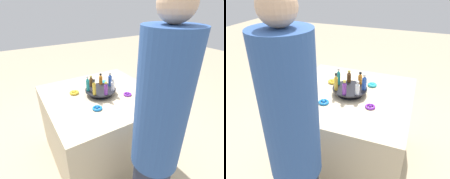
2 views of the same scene
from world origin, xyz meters
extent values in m
plane|color=tan|center=(0.00, 0.00, 0.00)|extent=(12.00, 12.00, 0.00)
cube|color=beige|center=(0.00, 0.00, 0.40)|extent=(1.06, 1.06, 0.79)
cylinder|color=black|center=(0.00, 0.00, 0.80)|extent=(0.22, 0.22, 0.01)
cylinder|color=black|center=(0.00, 0.00, 0.82)|extent=(0.12, 0.12, 0.04)
cylinder|color=black|center=(0.00, 0.00, 0.84)|extent=(0.30, 0.30, 0.01)
cylinder|color=#234CAD|center=(0.12, 0.02, 0.90)|extent=(0.04, 0.04, 0.10)
cone|color=#234CAD|center=(0.12, 0.02, 0.96)|extent=(0.04, 0.04, 0.02)
cylinder|color=silver|center=(0.12, 0.02, 0.98)|extent=(0.02, 0.02, 0.02)
cylinder|color=orange|center=(0.06, 0.11, 0.89)|extent=(0.04, 0.04, 0.08)
cone|color=orange|center=(0.06, 0.11, 0.94)|extent=(0.03, 0.03, 0.02)
cylinder|color=black|center=(0.06, 0.11, 0.96)|extent=(0.02, 0.02, 0.01)
cylinder|color=brown|center=(-0.05, 0.11, 0.89)|extent=(0.04, 0.04, 0.08)
cone|color=brown|center=(-0.05, 0.11, 0.94)|extent=(0.04, 0.04, 0.02)
cylinder|color=#B79338|center=(-0.05, 0.11, 0.95)|extent=(0.02, 0.02, 0.01)
cylinder|color=teal|center=(-0.12, 0.03, 0.90)|extent=(0.03, 0.03, 0.11)
cone|color=teal|center=(-0.12, 0.03, 0.97)|extent=(0.03, 0.03, 0.02)
cylinder|color=silver|center=(-0.12, 0.03, 0.99)|extent=(0.02, 0.02, 0.02)
cylinder|color=gold|center=(-0.10, -0.07, 0.90)|extent=(0.03, 0.03, 0.11)
cone|color=gold|center=(-0.10, -0.07, 0.97)|extent=(0.03, 0.03, 0.02)
cylinder|color=black|center=(-0.10, -0.07, 0.99)|extent=(0.02, 0.02, 0.02)
cylinder|color=#702D93|center=(-0.01, -0.12, 0.90)|extent=(0.03, 0.03, 0.09)
cone|color=#702D93|center=(-0.01, -0.12, 0.95)|extent=(0.03, 0.03, 0.02)
cylinder|color=gold|center=(-0.01, -0.12, 0.97)|extent=(0.02, 0.02, 0.02)
cylinder|color=silver|center=(0.09, -0.08, 0.89)|extent=(0.04, 0.04, 0.09)
cone|color=silver|center=(0.09, -0.08, 0.95)|extent=(0.04, 0.04, 0.02)
cylinder|color=#B2B2B7|center=(0.09, -0.08, 0.96)|extent=(0.02, 0.02, 0.02)
torus|color=purple|center=(0.22, -0.15, 0.80)|extent=(0.08, 0.08, 0.02)
sphere|color=purple|center=(0.22, -0.15, 0.80)|extent=(0.03, 0.03, 0.03)
torus|color=#2DB7CC|center=(0.15, 0.22, 0.80)|extent=(0.09, 0.09, 0.02)
sphere|color=#2DB7CC|center=(0.15, 0.22, 0.81)|extent=(0.03, 0.03, 0.03)
torus|color=gold|center=(-0.22, 0.15, 0.80)|extent=(0.09, 0.09, 0.03)
sphere|color=gold|center=(-0.22, 0.15, 0.81)|extent=(0.04, 0.04, 0.04)
torus|color=blue|center=(-0.15, -0.22, 0.80)|extent=(0.09, 0.09, 0.02)
sphere|color=blue|center=(-0.15, -0.22, 0.80)|extent=(0.03, 0.03, 0.03)
cylinder|color=#2D5193|center=(-0.05, -0.82, 1.13)|extent=(0.29, 0.29, 0.82)
sphere|color=#D8AD89|center=(-0.05, -0.82, 1.62)|extent=(0.17, 0.17, 0.17)
camera|label=1|loc=(-0.69, -1.37, 1.63)|focal=28.00mm
camera|label=2|loc=(0.50, -1.59, 1.74)|focal=35.00mm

